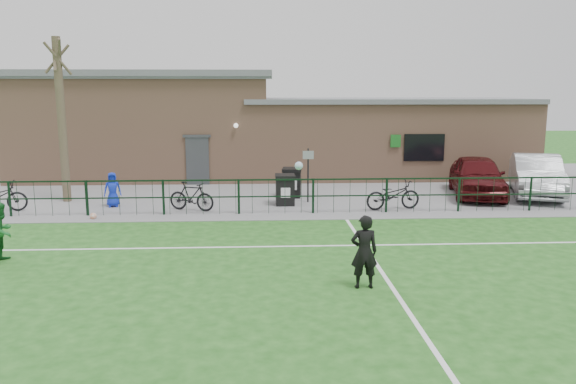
{
  "coord_description": "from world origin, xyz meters",
  "views": [
    {
      "loc": [
        -0.78,
        -10.49,
        4.15
      ],
      "look_at": [
        0.0,
        5.0,
        1.3
      ],
      "focal_mm": 35.0,
      "sensor_mm": 36.0,
      "label": 1
    }
  ],
  "objects_px": {
    "bicycle_d": "(191,196)",
    "ball_ground": "(93,216)",
    "wheelie_bin_right": "(292,184)",
    "outfield_player": "(2,232)",
    "wheelie_bin_left": "(285,191)",
    "bare_tree": "(62,121)",
    "bicycle_e": "(393,195)",
    "car_maroon": "(477,176)",
    "car_silver": "(536,175)",
    "spectator_child": "(113,190)",
    "sign_post": "(308,175)"
  },
  "relations": [
    {
      "from": "bicycle_d",
      "to": "ball_ground",
      "type": "distance_m",
      "value": 3.26
    },
    {
      "from": "wheelie_bin_right",
      "to": "outfield_player",
      "type": "bearing_deg",
      "value": -127.21
    },
    {
      "from": "wheelie_bin_left",
      "to": "ball_ground",
      "type": "xyz_separation_m",
      "value": [
        -6.3,
        -1.97,
        -0.42
      ]
    },
    {
      "from": "bare_tree",
      "to": "bicycle_e",
      "type": "height_order",
      "value": "bare_tree"
    },
    {
      "from": "wheelie_bin_right",
      "to": "bare_tree",
      "type": "bearing_deg",
      "value": -170.44
    },
    {
      "from": "car_maroon",
      "to": "car_silver",
      "type": "distance_m",
      "value": 2.36
    },
    {
      "from": "car_maroon",
      "to": "spectator_child",
      "type": "xyz_separation_m",
      "value": [
        -13.71,
        -1.36,
        -0.17
      ]
    },
    {
      "from": "car_silver",
      "to": "bicycle_d",
      "type": "relative_size",
      "value": 2.91
    },
    {
      "from": "sign_post",
      "to": "spectator_child",
      "type": "distance_m",
      "value": 7.03
    },
    {
      "from": "bare_tree",
      "to": "car_maroon",
      "type": "bearing_deg",
      "value": 0.91
    },
    {
      "from": "wheelie_bin_right",
      "to": "sign_post",
      "type": "bearing_deg",
      "value": -57.51
    },
    {
      "from": "wheelie_bin_right",
      "to": "ball_ground",
      "type": "height_order",
      "value": "wheelie_bin_right"
    },
    {
      "from": "wheelie_bin_left",
      "to": "wheelie_bin_right",
      "type": "height_order",
      "value": "wheelie_bin_right"
    },
    {
      "from": "sign_post",
      "to": "outfield_player",
      "type": "distance_m",
      "value": 10.52
    },
    {
      "from": "sign_post",
      "to": "car_maroon",
      "type": "distance_m",
      "value": 6.77
    },
    {
      "from": "bare_tree",
      "to": "ball_ground",
      "type": "height_order",
      "value": "bare_tree"
    },
    {
      "from": "sign_post",
      "to": "car_silver",
      "type": "bearing_deg",
      "value": 5.51
    },
    {
      "from": "spectator_child",
      "to": "bare_tree",
      "type": "bearing_deg",
      "value": 138.93
    },
    {
      "from": "bare_tree",
      "to": "bicycle_e",
      "type": "bearing_deg",
      "value": -9.94
    },
    {
      "from": "car_silver",
      "to": "bicycle_d",
      "type": "distance_m",
      "value": 13.37
    },
    {
      "from": "car_maroon",
      "to": "bare_tree",
      "type": "bearing_deg",
      "value": -165.65
    },
    {
      "from": "wheelie_bin_right",
      "to": "spectator_child",
      "type": "bearing_deg",
      "value": -159.95
    },
    {
      "from": "outfield_player",
      "to": "ball_ground",
      "type": "height_order",
      "value": "outfield_player"
    },
    {
      "from": "car_maroon",
      "to": "bicycle_e",
      "type": "xyz_separation_m",
      "value": [
        -3.86,
        -2.32,
        -0.28
      ]
    },
    {
      "from": "ball_ground",
      "to": "bicycle_e",
      "type": "bearing_deg",
      "value": 5.35
    },
    {
      "from": "bicycle_d",
      "to": "sign_post",
      "type": "bearing_deg",
      "value": -52.33
    },
    {
      "from": "bare_tree",
      "to": "outfield_player",
      "type": "distance_m",
      "value": 7.81
    },
    {
      "from": "spectator_child",
      "to": "ball_ground",
      "type": "xyz_separation_m",
      "value": [
        -0.16,
        -1.9,
        -0.53
      ]
    },
    {
      "from": "wheelie_bin_left",
      "to": "car_maroon",
      "type": "distance_m",
      "value": 7.68
    },
    {
      "from": "sign_post",
      "to": "bicycle_e",
      "type": "relative_size",
      "value": 1.03
    },
    {
      "from": "outfield_player",
      "to": "spectator_child",
      "type": "bearing_deg",
      "value": -4.17
    },
    {
      "from": "sign_post",
      "to": "ball_ground",
      "type": "bearing_deg",
      "value": -161.81
    },
    {
      "from": "sign_post",
      "to": "car_maroon",
      "type": "xyz_separation_m",
      "value": [
        6.7,
        0.9,
        -0.21
      ]
    },
    {
      "from": "spectator_child",
      "to": "sign_post",
      "type": "bearing_deg",
      "value": -8.1
    },
    {
      "from": "bicycle_e",
      "to": "spectator_child",
      "type": "distance_m",
      "value": 9.89
    },
    {
      "from": "wheelie_bin_left",
      "to": "spectator_child",
      "type": "relative_size",
      "value": 0.82
    },
    {
      "from": "bare_tree",
      "to": "outfield_player",
      "type": "height_order",
      "value": "bare_tree"
    },
    {
      "from": "bare_tree",
      "to": "sign_post",
      "type": "height_order",
      "value": "bare_tree"
    },
    {
      "from": "wheelie_bin_right",
      "to": "car_maroon",
      "type": "height_order",
      "value": "car_maroon"
    },
    {
      "from": "car_silver",
      "to": "ball_ground",
      "type": "bearing_deg",
      "value": -149.0
    },
    {
      "from": "bicycle_d",
      "to": "ball_ground",
      "type": "bearing_deg",
      "value": 130.55
    },
    {
      "from": "car_maroon",
      "to": "car_silver",
      "type": "height_order",
      "value": "car_silver"
    },
    {
      "from": "sign_post",
      "to": "car_silver",
      "type": "distance_m",
      "value": 9.11
    },
    {
      "from": "car_maroon",
      "to": "spectator_child",
      "type": "bearing_deg",
      "value": -160.9
    },
    {
      "from": "wheelie_bin_left",
      "to": "spectator_child",
      "type": "height_order",
      "value": "spectator_child"
    },
    {
      "from": "bicycle_e",
      "to": "wheelie_bin_right",
      "type": "bearing_deg",
      "value": 43.34
    },
    {
      "from": "wheelie_bin_left",
      "to": "ball_ground",
      "type": "bearing_deg",
      "value": -162.63
    },
    {
      "from": "bare_tree",
      "to": "ball_ground",
      "type": "distance_m",
      "value": 4.55
    },
    {
      "from": "bare_tree",
      "to": "ball_ground",
      "type": "relative_size",
      "value": 27.66
    },
    {
      "from": "wheelie_bin_right",
      "to": "spectator_child",
      "type": "relative_size",
      "value": 0.84
    }
  ]
}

